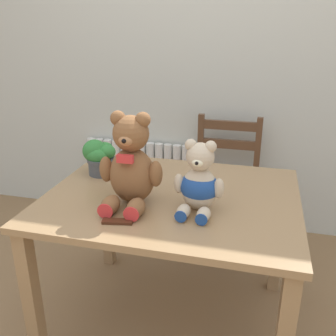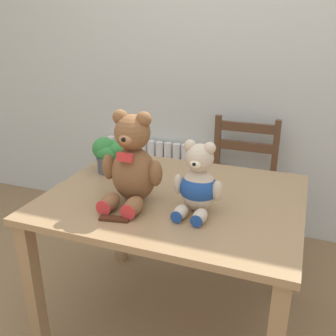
{
  "view_description": "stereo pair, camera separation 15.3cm",
  "coord_description": "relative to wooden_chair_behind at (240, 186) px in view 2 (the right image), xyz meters",
  "views": [
    {
      "loc": [
        0.37,
        -1.04,
        1.46
      ],
      "look_at": [
        0.01,
        0.34,
        0.9
      ],
      "focal_mm": 40.0,
      "sensor_mm": 36.0,
      "label": 1
    },
    {
      "loc": [
        0.51,
        -1.0,
        1.46
      ],
      "look_at": [
        0.01,
        0.34,
        0.9
      ],
      "focal_mm": 40.0,
      "sensor_mm": 36.0,
      "label": 2
    }
  ],
  "objects": [
    {
      "name": "dining_table",
      "position": [
        -0.16,
        -0.86,
        0.19
      ],
      "size": [
        1.13,
        0.91,
        0.73
      ],
      "color": "#9E7A51",
      "rests_on": "ground_plane"
    },
    {
      "name": "radiator",
      "position": [
        -0.66,
        0.21,
        -0.16
      ],
      "size": [
        0.9,
        0.1,
        0.62
      ],
      "color": "white",
      "rests_on": "ground_plane"
    },
    {
      "name": "wall_back",
      "position": [
        -0.16,
        0.28,
        0.86
      ],
      "size": [
        8.0,
        0.04,
        2.6
      ],
      "primitive_type": "cube",
      "color": "silver",
      "rests_on": "ground_plane"
    },
    {
      "name": "teddy_bear_right",
      "position": [
        -0.02,
        -0.97,
        0.41
      ],
      "size": [
        0.21,
        0.22,
        0.3
      ],
      "rotation": [
        0.0,
        0.0,
        3.09
      ],
      "color": "beige",
      "rests_on": "dining_table"
    },
    {
      "name": "chocolate_bar",
      "position": [
        -0.3,
        -1.16,
        0.3
      ],
      "size": [
        0.12,
        0.06,
        0.01
      ],
      "primitive_type": "cube",
      "rotation": [
        0.0,
        0.0,
        0.18
      ],
      "color": "#472314",
      "rests_on": "dining_table"
    },
    {
      "name": "wooden_chair_behind",
      "position": [
        0.0,
        0.0,
        0.0
      ],
      "size": [
        0.43,
        0.41,
        0.88
      ],
      "rotation": [
        0.0,
        0.0,
        3.14
      ],
      "color": "brown",
      "rests_on": "ground_plane"
    },
    {
      "name": "teddy_bear_left",
      "position": [
        -0.31,
        -0.98,
        0.46
      ],
      "size": [
        0.28,
        0.27,
        0.4
      ],
      "rotation": [
        0.0,
        0.0,
        3.15
      ],
      "color": "brown",
      "rests_on": "dining_table"
    },
    {
      "name": "potted_plant",
      "position": [
        -0.58,
        -0.7,
        0.38
      ],
      "size": [
        0.17,
        0.15,
        0.18
      ],
      "color": "#4C5156",
      "rests_on": "dining_table"
    }
  ]
}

